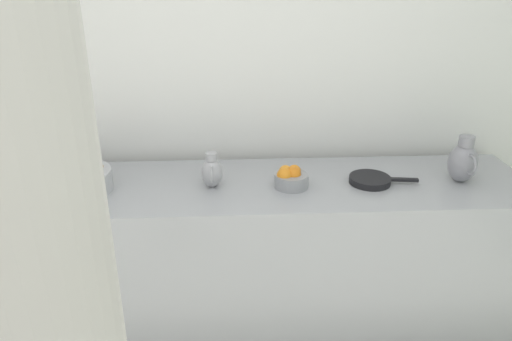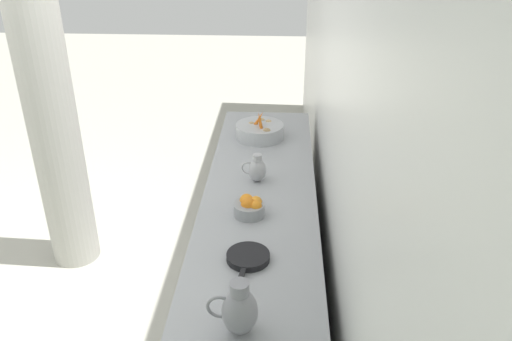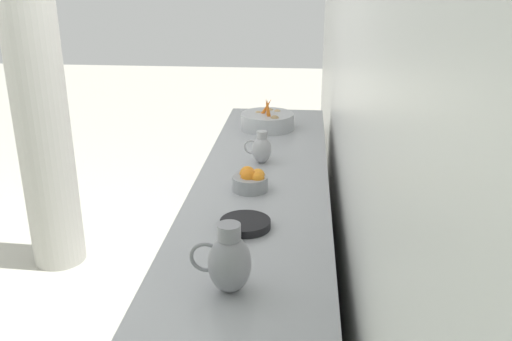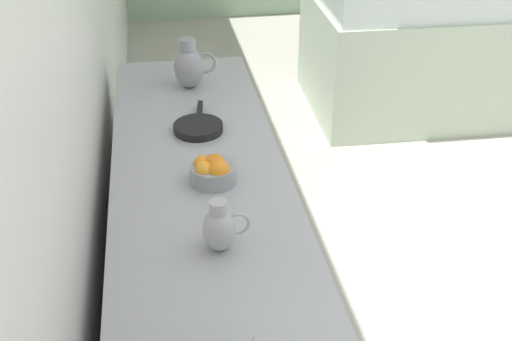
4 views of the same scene
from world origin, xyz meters
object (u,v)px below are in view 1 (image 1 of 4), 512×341
Objects in this scene: metal_pitcher_tall at (463,161)px; orange_bowl at (290,177)px; metal_pitcher_short at (212,172)px; vegetable_colander at (76,181)px; support_column at (14,211)px; skillet_on_counter at (371,180)px.

orange_bowl is at bearing -89.02° from metal_pitcher_tall.
metal_pitcher_short is (-0.00, -1.32, -0.03)m from metal_pitcher_tall.
orange_bowl is at bearing 87.15° from metal_pitcher_short.
support_column is (1.41, 0.38, 0.57)m from vegetable_colander.
metal_pitcher_short is (-0.02, 0.69, 0.03)m from vegetable_colander.
support_column reaches higher than metal_pitcher_tall.
skillet_on_counter is at bearing 92.39° from orange_bowl.
support_column reaches higher than vegetable_colander.
metal_pitcher_tall reaches higher than vegetable_colander.
support_column is at bearing 15.07° from vegetable_colander.
orange_bowl is 0.70× the size of metal_pitcher_tall.
support_column is (1.42, -1.63, 0.51)m from metal_pitcher_tall.
metal_pitcher_tall is 2.22m from support_column.
vegetable_colander is at bearing -90.24° from orange_bowl.
metal_pitcher_tall is at bearing 90.98° from orange_bowl.
metal_pitcher_tall is (-0.02, 0.91, 0.06)m from orange_bowl.
metal_pitcher_short is at bearing -90.20° from metal_pitcher_tall.
orange_bowl is 0.41m from metal_pitcher_short.
orange_bowl is 0.43m from skillet_on_counter.
metal_pitcher_tall reaches higher than skillet_on_counter.
skillet_on_counter is 0.12× the size of support_column.
support_column is (1.41, -0.72, 0.58)m from orange_bowl.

